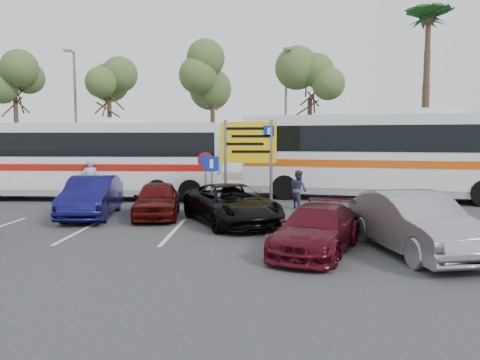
{
  "coord_description": "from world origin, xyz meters",
  "views": [
    {
      "loc": [
        1.47,
        -15.17,
        2.88
      ],
      "look_at": [
        0.68,
        3.0,
        1.24
      ],
      "focal_mm": 35.0,
      "sensor_mm": 36.0,
      "label": 1
    }
  ],
  "objects_px": {
    "car_silver_b": "(414,223)",
    "pedestrian_near": "(90,181)",
    "street_lamp_left": "(75,110)",
    "car_blue": "(92,197)",
    "direction_sign": "(248,149)",
    "car_maroon": "(317,229)",
    "coach_bus_right": "(390,158)",
    "coach_bus_left": "(91,162)",
    "street_lamp_right": "(286,110)",
    "car_red": "(157,199)",
    "pedestrian_far": "(299,189)",
    "suv_black": "(231,204)"
  },
  "relations": [
    {
      "from": "car_silver_b",
      "to": "pedestrian_near",
      "type": "bearing_deg",
      "value": 130.8
    },
    {
      "from": "street_lamp_left",
      "to": "car_blue",
      "type": "relative_size",
      "value": 1.78
    },
    {
      "from": "direction_sign",
      "to": "car_maroon",
      "type": "xyz_separation_m",
      "value": [
        1.9,
        -6.7,
        -1.84
      ]
    },
    {
      "from": "car_maroon",
      "to": "pedestrian_near",
      "type": "height_order",
      "value": "pedestrian_near"
    },
    {
      "from": "pedestrian_near",
      "to": "coach_bus_right",
      "type": "bearing_deg",
      "value": 170.21
    },
    {
      "from": "direction_sign",
      "to": "coach_bus_left",
      "type": "bearing_deg",
      "value": 156.24
    },
    {
      "from": "street_lamp_right",
      "to": "car_silver_b",
      "type": "bearing_deg",
      "value": -82.3
    },
    {
      "from": "car_red",
      "to": "direction_sign",
      "type": "bearing_deg",
      "value": 19.73
    },
    {
      "from": "street_lamp_left",
      "to": "pedestrian_far",
      "type": "bearing_deg",
      "value": -36.38
    },
    {
      "from": "street_lamp_left",
      "to": "coach_bus_right",
      "type": "xyz_separation_m",
      "value": [
        17.5,
        -6.69,
        -2.65
      ]
    },
    {
      "from": "coach_bus_left",
      "to": "coach_bus_right",
      "type": "height_order",
      "value": "coach_bus_right"
    },
    {
      "from": "coach_bus_left",
      "to": "car_silver_b",
      "type": "distance_m",
      "value": 15.5
    },
    {
      "from": "pedestrian_near",
      "to": "direction_sign",
      "type": "bearing_deg",
      "value": 148.08
    },
    {
      "from": "car_blue",
      "to": "car_red",
      "type": "relative_size",
      "value": 1.17
    },
    {
      "from": "car_red",
      "to": "pedestrian_far",
      "type": "bearing_deg",
      "value": 16.77
    },
    {
      "from": "car_blue",
      "to": "suv_black",
      "type": "relative_size",
      "value": 0.94
    },
    {
      "from": "pedestrian_near",
      "to": "suv_black",
      "type": "bearing_deg",
      "value": 126.94
    },
    {
      "from": "car_blue",
      "to": "pedestrian_near",
      "type": "xyz_separation_m",
      "value": [
        -1.34,
        3.5,
        0.25
      ]
    },
    {
      "from": "suv_black",
      "to": "coach_bus_left",
      "type": "bearing_deg",
      "value": 114.3
    },
    {
      "from": "coach_bus_left",
      "to": "car_maroon",
      "type": "xyz_separation_m",
      "value": [
        9.4,
        -10.0,
        -1.17
      ]
    },
    {
      "from": "car_red",
      "to": "coach_bus_left",
      "type": "bearing_deg",
      "value": 122.56
    },
    {
      "from": "coach_bus_right",
      "to": "suv_black",
      "type": "relative_size",
      "value": 2.86
    },
    {
      "from": "coach_bus_right",
      "to": "car_silver_b",
      "type": "height_order",
      "value": "coach_bus_right"
    },
    {
      "from": "street_lamp_left",
      "to": "coach_bus_left",
      "type": "height_order",
      "value": "street_lamp_left"
    },
    {
      "from": "coach_bus_left",
      "to": "coach_bus_right",
      "type": "bearing_deg",
      "value": 1.33
    },
    {
      "from": "direction_sign",
      "to": "car_silver_b",
      "type": "distance_m",
      "value": 8.13
    },
    {
      "from": "coach_bus_right",
      "to": "car_blue",
      "type": "xyz_separation_m",
      "value": [
        -12.17,
        -5.33,
        -1.2
      ]
    },
    {
      "from": "pedestrian_far",
      "to": "coach_bus_right",
      "type": "bearing_deg",
      "value": -85.92
    },
    {
      "from": "car_maroon",
      "to": "suv_black",
      "type": "xyz_separation_m",
      "value": [
        -2.4,
        3.85,
        0.07
      ]
    },
    {
      "from": "car_red",
      "to": "suv_black",
      "type": "bearing_deg",
      "value": -30.27
    },
    {
      "from": "suv_black",
      "to": "coach_bus_right",
      "type": "bearing_deg",
      "value": 18.39
    },
    {
      "from": "coach_bus_right",
      "to": "car_red",
      "type": "distance_m",
      "value": 11.2
    },
    {
      "from": "street_lamp_right",
      "to": "car_silver_b",
      "type": "relative_size",
      "value": 1.72
    },
    {
      "from": "street_lamp_left",
      "to": "pedestrian_far",
      "type": "relative_size",
      "value": 5.08
    },
    {
      "from": "suv_black",
      "to": "car_silver_b",
      "type": "height_order",
      "value": "car_silver_b"
    },
    {
      "from": "suv_black",
      "to": "pedestrian_far",
      "type": "relative_size",
      "value": 3.05
    },
    {
      "from": "direction_sign",
      "to": "street_lamp_left",
      "type": "bearing_deg",
      "value": 136.83
    },
    {
      "from": "direction_sign",
      "to": "car_blue",
      "type": "relative_size",
      "value": 0.8
    },
    {
      "from": "car_silver_b",
      "to": "car_blue",
      "type": "bearing_deg",
      "value": 141.1
    },
    {
      "from": "coach_bus_right",
      "to": "suv_black",
      "type": "distance_m",
      "value": 9.62
    },
    {
      "from": "street_lamp_right",
      "to": "car_red",
      "type": "relative_size",
      "value": 2.09
    },
    {
      "from": "coach_bus_right",
      "to": "pedestrian_far",
      "type": "xyz_separation_m",
      "value": [
        -4.46,
        -2.91,
        -1.16
      ]
    },
    {
      "from": "car_silver_b",
      "to": "coach_bus_left",
      "type": "bearing_deg",
      "value": 127.46
    },
    {
      "from": "coach_bus_right",
      "to": "car_blue",
      "type": "height_order",
      "value": "coach_bus_right"
    },
    {
      "from": "coach_bus_right",
      "to": "pedestrian_near",
      "type": "bearing_deg",
      "value": -172.3
    },
    {
      "from": "pedestrian_far",
      "to": "direction_sign",
      "type": "bearing_deg",
      "value": 80.32
    },
    {
      "from": "car_maroon",
      "to": "street_lamp_right",
      "type": "bearing_deg",
      "value": 110.81
    },
    {
      "from": "coach_bus_right",
      "to": "pedestrian_near",
      "type": "xyz_separation_m",
      "value": [
        -13.5,
        -1.83,
        -0.95
      ]
    },
    {
      "from": "suv_black",
      "to": "car_silver_b",
      "type": "relative_size",
      "value": 1.03
    },
    {
      "from": "street_lamp_left",
      "to": "direction_sign",
      "type": "relative_size",
      "value": 2.23
    }
  ]
}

